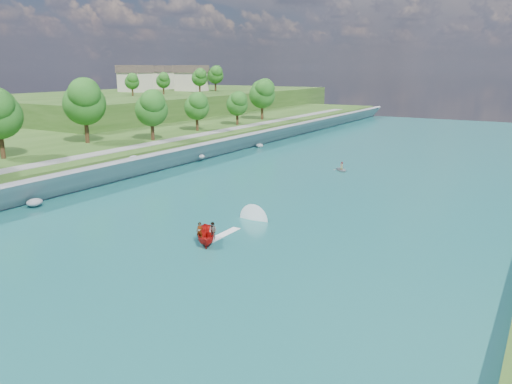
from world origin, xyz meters
The scene contains 10 objects.
ground centered at (0.00, 0.00, 0.00)m, with size 260.00×260.00×0.00m, color #2D5119.
river_water centered at (0.00, 20.00, 0.05)m, with size 55.00×240.00×0.10m, color #1A5D63.
berm_west centered at (-50.00, 20.00, 1.75)m, with size 45.00×240.00×3.50m, color #2D5119.
ridge_west centered at (-82.50, 95.00, 4.50)m, with size 60.00×120.00×9.00m, color #2D5119.
riprap_bank centered at (-25.84, 18.97, 1.79)m, with size 4.05×236.00×4.13m.
riverside_path centered at (-32.50, 20.00, 3.55)m, with size 3.00×200.00×0.10m, color gray.
ridge_houses centered at (-88.67, 100.00, 13.31)m, with size 29.50×29.50×8.40m.
trees_ridge centered at (-70.40, 91.99, 13.29)m, with size 11.14×41.60×9.67m.
motorboat centered at (0.75, 4.76, 0.80)m, with size 3.68×18.92×2.15m.
raft centered at (-0.93, 42.85, 0.45)m, with size 3.48×3.51×1.52m.
Camera 1 is at (28.30, -33.32, 16.59)m, focal length 35.00 mm.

